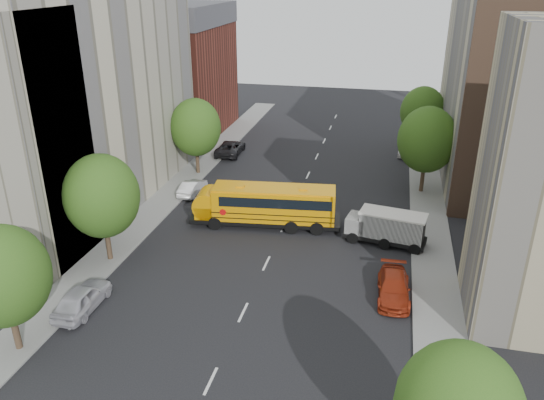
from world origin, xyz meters
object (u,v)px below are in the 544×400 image
(street_tree_5, at_px, (423,112))
(safari_truck, at_px, (386,227))
(parked_car_2, at_px, (230,148))
(parked_car_5, at_px, (406,149))
(street_tree_0, at_px, (3,276))
(parked_car_0, at_px, (82,298))
(school_bus, at_px, (264,204))
(street_tree_4, at_px, (427,140))
(street_tree_1, at_px, (102,196))
(street_tree_2, at_px, (196,127))
(parked_car_1, at_px, (192,187))
(parked_car_3, at_px, (394,287))

(street_tree_5, distance_m, safari_truck, 23.44)
(parked_car_2, relative_size, parked_car_5, 1.39)
(street_tree_0, xyz_separation_m, parked_car_0, (1.40, 4.14, -3.85))
(parked_car_0, bearing_deg, school_bus, -120.58)
(street_tree_4, bearing_deg, street_tree_0, -128.16)
(street_tree_0, distance_m, street_tree_1, 10.00)
(street_tree_1, distance_m, parked_car_5, 35.62)
(street_tree_2, height_order, parked_car_1, street_tree_2)
(street_tree_2, relative_size, parked_car_0, 1.65)
(street_tree_0, relative_size, parked_car_1, 1.86)
(street_tree_1, bearing_deg, safari_truck, 20.13)
(street_tree_1, relative_size, street_tree_2, 1.03)
(safari_truck, relative_size, parked_car_0, 1.35)
(parked_car_1, bearing_deg, street_tree_2, -72.01)
(parked_car_3, bearing_deg, safari_truck, 93.42)
(parked_car_0, bearing_deg, safari_truck, -144.48)
(parked_car_1, bearing_deg, parked_car_0, 93.01)
(safari_truck, height_order, parked_car_0, safari_truck)
(street_tree_2, height_order, school_bus, street_tree_2)
(parked_car_0, relative_size, parked_car_5, 1.18)
(street_tree_2, height_order, parked_car_0, street_tree_2)
(street_tree_0, distance_m, parked_car_0, 5.82)
(school_bus, bearing_deg, parked_car_1, 142.30)
(street_tree_5, distance_m, parked_car_0, 41.54)
(street_tree_2, xyz_separation_m, safari_truck, (19.07, -11.01, -3.46))
(street_tree_4, bearing_deg, street_tree_2, 180.00)
(street_tree_0, height_order, safari_truck, street_tree_0)
(parked_car_5, bearing_deg, parked_car_0, -113.50)
(school_bus, xyz_separation_m, parked_car_0, (-7.99, -13.79, -1.10))
(safari_truck, bearing_deg, parked_car_1, 171.92)
(street_tree_5, relative_size, parked_car_0, 1.61)
(safari_truck, distance_m, parked_car_2, 24.98)
(street_tree_0, relative_size, safari_truck, 1.18)
(safari_truck, bearing_deg, school_bus, -175.54)
(parked_car_5, bearing_deg, street_tree_4, -77.05)
(safari_truck, relative_size, parked_car_2, 1.15)
(parked_car_2, bearing_deg, street_tree_5, -167.48)
(parked_car_0, bearing_deg, parked_car_2, -90.50)
(street_tree_0, relative_size, school_bus, 0.60)
(street_tree_1, bearing_deg, parked_car_5, 54.37)
(parked_car_3, bearing_deg, parked_car_0, -165.39)
(street_tree_1, height_order, street_tree_2, street_tree_1)
(parked_car_2, distance_m, parked_car_5, 19.63)
(street_tree_0, relative_size, street_tree_1, 0.94)
(street_tree_5, relative_size, parked_car_1, 1.88)
(street_tree_5, bearing_deg, parked_car_0, -119.88)
(parked_car_1, relative_size, parked_car_2, 0.73)
(safari_truck, bearing_deg, parked_car_5, 96.00)
(street_tree_2, height_order, safari_truck, street_tree_2)
(street_tree_2, relative_size, street_tree_5, 1.03)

